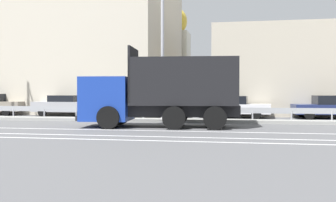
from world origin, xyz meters
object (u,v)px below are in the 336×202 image
Objects in this scene: parked_car_2 at (67,105)px; dump_truck at (142,100)px; median_road_sign at (215,102)px; street_lamp_1 at (162,16)px; church_tower at (173,58)px; parked_car_4 at (234,107)px; parked_car_5 at (327,107)px; parked_car_3 at (154,106)px.

dump_truck is at bearing 45.79° from parked_car_2.
median_road_sign is 11.45m from parked_car_2.
church_tower is (-3.24, 22.67, -0.35)m from street_lamp_1.
dump_truck is 3.55× the size of median_road_sign.
parked_car_4 is at bearing -68.80° from church_tower.
street_lamp_1 reaches higher than parked_car_5.
street_lamp_1 is at bearing 111.85° from parked_car_5.
parked_car_2 is 17.30m from parked_car_5.
church_tower is (-7.10, 18.31, 4.79)m from parked_car_4.
median_road_sign is at bearing 69.71° from parked_car_2.
dump_truck is 7.30m from parked_car_3.
dump_truck is 1.63× the size of parked_car_2.
parked_car_2 is at bearing 87.01° from parked_car_5.
church_tower is (-1.87, 18.59, 4.79)m from parked_car_3.
church_tower reaches higher than parked_car_4.
street_lamp_1 reaches higher than parked_car_3.
parked_car_5 is at bearing 25.19° from street_lamp_1.
parked_car_4 is (3.86, 4.37, -5.15)m from street_lamp_1.
church_tower is at bearing 32.03° from parked_car_5.
street_lamp_1 reaches higher than parked_car_2.
street_lamp_1 reaches higher than median_road_sign.
parked_car_3 is 1.11× the size of parked_car_5.
median_road_sign reaches higher than parked_car_2.
street_lamp_1 is at bearing -81.86° from church_tower.
median_road_sign is 23.77m from church_tower.
parked_car_2 is at bearing 149.99° from street_lamp_1.
parked_car_4 is (4.22, 7.49, -0.57)m from dump_truck.
parked_car_5 is (9.63, 4.53, -5.13)m from street_lamp_1.
parked_car_4 is 1.13× the size of parked_car_5.
median_road_sign reaches higher than parked_car_4.
parked_car_4 is (11.53, -0.06, -0.02)m from parked_car_2.
street_lamp_1 is 6.71m from parked_car_3.
church_tower is at bearing 105.34° from median_road_sign.
median_road_sign is at bearing 119.92° from parked_car_5.
street_lamp_1 is at bearing -177.24° from median_road_sign.
dump_truck is 1.83× the size of parked_car_5.
church_tower is (-6.18, 22.53, 4.38)m from median_road_sign.
parked_car_2 is (-7.67, 4.43, -5.12)m from street_lamp_1.
street_lamp_1 is 2.30× the size of parked_car_3.
street_lamp_1 is at bearing -11.54° from dump_truck.
median_road_sign is 8.02m from parked_car_5.
parked_car_3 is at bearing -84.27° from church_tower.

